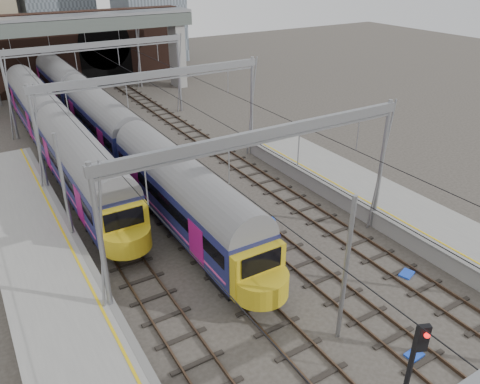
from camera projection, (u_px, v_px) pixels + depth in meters
ground at (371, 366)px, 19.14m from camera, size 160.00×160.00×0.00m
tracks at (203, 212)px, 30.56m from camera, size 14.40×80.00×0.22m
overhead_line at (157, 91)px, 32.52m from camera, size 16.80×80.00×8.00m
retaining_wall at (74, 52)px, 57.38m from camera, size 28.00×2.75×9.00m
overbridge at (70, 34)px, 50.88m from camera, size 28.00×3.00×9.25m
train_main at (77, 97)px, 45.93m from camera, size 2.83×65.39×4.86m
train_second at (56, 131)px, 37.04m from camera, size 2.86×33.08×4.90m
signal_near_centre at (411, 372)px, 14.74m from camera, size 0.42×0.48×5.31m
equip_cover_a at (414, 355)px, 19.63m from camera, size 0.79×0.58×0.09m
equip_cover_b at (269, 220)px, 29.57m from camera, size 0.91×0.76×0.09m
equip_cover_c at (407, 274)px, 24.59m from camera, size 0.96×0.81×0.10m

